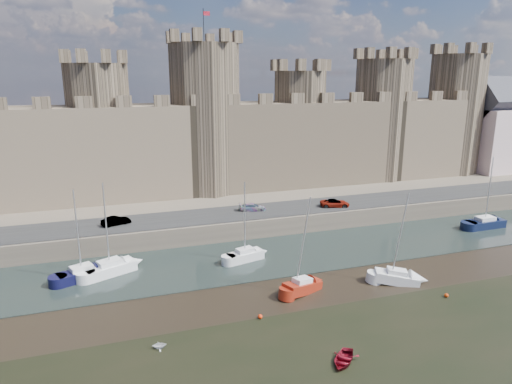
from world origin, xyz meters
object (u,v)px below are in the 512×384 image
sailboat_3 (485,223)px  car_2 (252,207)px  car_3 (335,203)px  car_1 (116,221)px  sailboat_5 (397,277)px  sailboat_4 (302,286)px  sailboat_0 (110,268)px  sailboat_2 (245,255)px  sailboat_1 (82,273)px

sailboat_3 → car_2: bearing=160.3°
sailboat_3 → car_3: bearing=155.1°
car_1 → sailboat_3: bearing=-118.5°
car_3 → car_1: bearing=102.4°
sailboat_3 → sailboat_5: bearing=-155.0°
sailboat_3 → sailboat_4: 33.79m
car_3 → sailboat_0: size_ratio=0.41×
car_2 → sailboat_0: sailboat_0 is taller
sailboat_3 → sailboat_5: sailboat_3 is taller
car_2 → sailboat_0: 21.79m
sailboat_0 → sailboat_2: bearing=-27.4°
sailboat_2 → sailboat_0: bearing=161.9°
car_1 → car_2: size_ratio=0.97×
sailboat_2 → sailboat_5: 16.88m
sailboat_0 → sailboat_5: sailboat_0 is taller
car_2 → sailboat_3: sailboat_3 is taller
sailboat_4 → sailboat_5: size_ratio=1.02×
car_2 → sailboat_1: bearing=127.5°
sailboat_1 → car_2: bearing=2.7°
sailboat_2 → sailboat_3: bearing=-13.3°
car_2 → car_3: 11.97m
car_3 → sailboat_3: bearing=-98.4°
car_1 → sailboat_3: 50.30m
car_1 → sailboat_0: bearing=156.0°
car_1 → car_3: (30.08, -1.28, -0.01)m
car_2 → sailboat_3: (31.08, -10.15, -2.26)m
sailboat_2 → sailboat_3: size_ratio=0.94×
car_1 → sailboat_4: sailboat_4 is taller
car_1 → car_2: bearing=-105.7°
sailboat_4 → car_1: bearing=108.8°
car_3 → sailboat_5: size_ratio=0.43×
sailboat_4 → sailboat_0: bearing=128.2°
sailboat_1 → sailboat_4: same height
sailboat_0 → car_2: bearing=3.4°
sailboat_5 → sailboat_3: bearing=50.6°
car_1 → sailboat_4: (17.04, -19.52, -2.36)m
sailboat_4 → car_2: bearing=64.3°
sailboat_0 → sailboat_4: sailboat_0 is taller
sailboat_1 → sailboat_2: sailboat_1 is taller
sailboat_2 → sailboat_5: bearing=-52.5°
sailboat_0 → sailboat_1: 2.88m
car_3 → sailboat_5: sailboat_5 is taller
sailboat_2 → sailboat_3: (35.43, 0.68, 0.01)m
car_1 → sailboat_2: size_ratio=0.38×
sailboat_4 → sailboat_2: bearing=86.4°
sailboat_0 → car_3: bearing=-9.3°
car_2 → sailboat_1: 24.52m
car_1 → sailboat_4: size_ratio=0.36×
sailboat_3 → car_1: bearing=167.4°
sailboat_5 → sailboat_0: bearing=-178.0°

